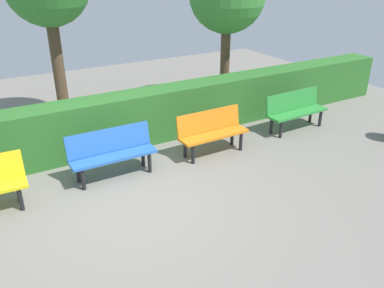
% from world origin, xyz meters
% --- Properties ---
extents(ground_plane, '(17.99, 17.99, 0.00)m').
position_xyz_m(ground_plane, '(0.00, 0.00, 0.00)').
color(ground_plane, gray).
extents(bench_green, '(1.56, 0.50, 0.86)m').
position_xyz_m(bench_green, '(-4.37, -1.02, 0.48)').
color(bench_green, '#2D8C38').
rests_on(bench_green, ground_plane).
extents(bench_orange, '(1.45, 0.47, 0.86)m').
position_xyz_m(bench_orange, '(-2.05, -0.93, 0.48)').
color(bench_orange, orange).
rests_on(bench_orange, ground_plane).
extents(bench_blue, '(1.53, 0.47, 0.86)m').
position_xyz_m(bench_blue, '(-0.01, -1.03, 0.48)').
color(bench_blue, blue).
rests_on(bench_blue, ground_plane).
extents(hedge_row, '(13.99, 0.66, 1.09)m').
position_xyz_m(hedge_row, '(-0.98, -2.15, 0.55)').
color(hedge_row, '#2D6B28').
rests_on(hedge_row, ground_plane).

